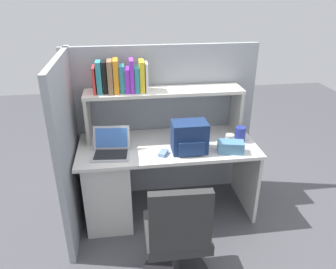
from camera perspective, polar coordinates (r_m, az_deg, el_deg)
The scene contains 13 objects.
ground_plane at distance 3.34m, azimuth -0.12°, elevation -12.94°, with size 8.00×8.00×0.00m, color #4C4C51.
desk at distance 3.09m, azimuth -7.37°, elevation -7.54°, with size 1.60×0.70×0.73m.
cubicle_partition_rear at distance 3.27m, azimuth -1.04°, elevation 1.99°, with size 1.84×0.05×1.55m, color gray.
cubicle_partition_left at distance 2.90m, azimuth -16.88°, elevation -2.32°, with size 0.05×1.06×1.55m, color gray.
overhead_hutch at distance 2.99m, azimuth -0.66°, elevation 6.05°, with size 1.44×0.28×0.45m.
reference_books_on_shelf at distance 2.90m, azimuth -8.21°, elevation 9.92°, with size 0.47×0.18×0.29m.
laptop at distance 2.80m, azimuth -9.94°, elevation -2.45°, with size 0.33×0.29×0.22m.
backpack at distance 2.78m, azimuth 3.80°, elevation -0.52°, with size 0.30×0.23×0.27m.
computer_mouse at distance 2.76m, azimuth -0.85°, elevation -3.30°, with size 0.06×0.10×0.03m, color #7299C6.
paper_cup at distance 2.98m, azimuth 10.75°, elevation -0.85°, with size 0.08×0.08×0.09m, color white.
tissue_box at distance 2.84m, azimuth 10.93°, elevation -2.13°, with size 0.22×0.12×0.10m, color teal.
snack_canister at distance 3.05m, azimuth 12.56°, elevation 0.05°, with size 0.10×0.10×0.14m, color navy.
office_chair at distance 2.41m, azimuth 1.58°, elevation -18.56°, with size 0.52×0.52×0.93m.
Camera 1 is at (-0.35, -2.60, 2.06)m, focal length 34.75 mm.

